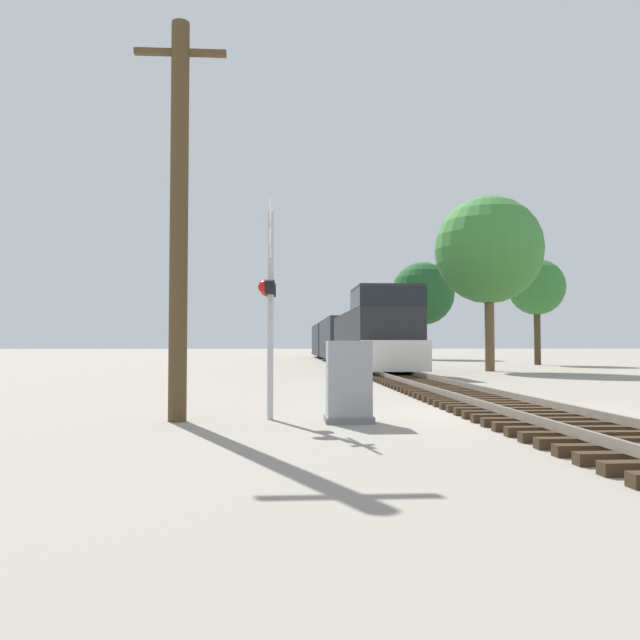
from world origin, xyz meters
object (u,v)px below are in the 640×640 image
object	(u,v)px
utility_pole	(179,215)
tree_deep_background	(423,294)
freight_train	(343,339)
tree_far_right	(489,250)
tree_mid_background	(537,288)
relay_cabinet	(349,382)
crossing_signal_near	(269,296)

from	to	relation	value
utility_pole	tree_deep_background	distance (m)	52.50
utility_pole	tree_deep_background	world-z (taller)	tree_deep_background
tree_deep_background	freight_train	bearing A→B (deg)	-128.13
utility_pole	tree_far_right	size ratio (longest dim) A/B	0.80
freight_train	utility_pole	xyz separation A→B (m)	(-6.92, -38.15, 2.13)
tree_mid_background	tree_deep_background	bearing A→B (deg)	103.95
tree_far_right	tree_mid_background	world-z (taller)	tree_far_right
utility_pole	relay_cabinet	bearing A→B (deg)	-5.95
tree_deep_background	utility_pole	bearing A→B (deg)	-107.93
relay_cabinet	tree_far_right	world-z (taller)	tree_far_right
freight_train	tree_far_right	bearing A→B (deg)	-67.98
relay_cabinet	tree_far_right	xyz separation A→B (m)	(10.23, 22.17, 5.98)
tree_deep_background	tree_mid_background	bearing A→B (deg)	-76.05
tree_mid_background	tree_far_right	bearing A→B (deg)	-124.22
freight_train	tree_mid_background	bearing A→B (deg)	-23.75
crossing_signal_near	relay_cabinet	size ratio (longest dim) A/B	2.78
tree_far_right	tree_deep_background	bearing A→B (deg)	84.67
freight_train	tree_far_right	distance (m)	18.26
tree_mid_background	tree_deep_background	world-z (taller)	tree_deep_background
freight_train	relay_cabinet	distance (m)	38.68
tree_far_right	tree_deep_background	world-z (taller)	tree_deep_background
freight_train	tree_deep_background	distance (m)	15.66
utility_pole	tree_deep_background	bearing A→B (deg)	72.07
tree_mid_background	tree_deep_background	distance (m)	18.31
tree_far_right	crossing_signal_near	bearing A→B (deg)	-118.54
freight_train	relay_cabinet	size ratio (longest dim) A/B	31.50
relay_cabinet	tree_deep_background	world-z (taller)	tree_deep_background
freight_train	crossing_signal_near	bearing A→B (deg)	-97.75
crossing_signal_near	freight_train	bearing A→B (deg)	173.56
relay_cabinet	tree_mid_background	xyz separation A→B (m)	(17.25, 32.49, 4.87)
freight_train	tree_deep_background	size ratio (longest dim) A/B	5.00
crossing_signal_near	utility_pole	size ratio (longest dim) A/B	0.55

